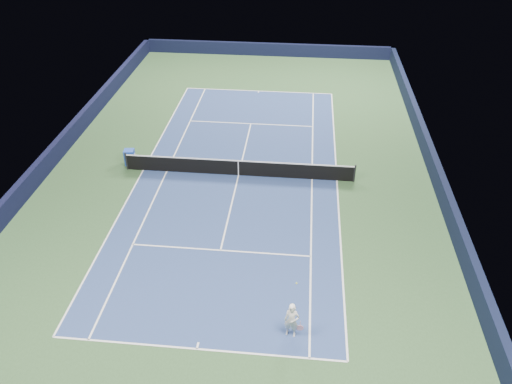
# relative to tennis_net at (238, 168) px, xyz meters

# --- Properties ---
(ground) EXTENTS (40.00, 40.00, 0.00)m
(ground) POSITION_rel_tennis_net_xyz_m (0.00, 0.00, -0.50)
(ground) COLOR #2C4B28
(ground) RESTS_ON ground
(wall_far) EXTENTS (22.00, 0.35, 1.10)m
(wall_far) POSITION_rel_tennis_net_xyz_m (0.00, 19.82, 0.05)
(wall_far) COLOR black
(wall_far) RESTS_ON ground
(wall_right) EXTENTS (0.35, 40.00, 1.10)m
(wall_right) POSITION_rel_tennis_net_xyz_m (10.82, 0.00, 0.05)
(wall_right) COLOR black
(wall_right) RESTS_ON ground
(wall_left) EXTENTS (0.35, 40.00, 1.10)m
(wall_left) POSITION_rel_tennis_net_xyz_m (-10.82, 0.00, 0.05)
(wall_left) COLOR black
(wall_left) RESTS_ON ground
(court_surface) EXTENTS (10.97, 23.77, 0.01)m
(court_surface) POSITION_rel_tennis_net_xyz_m (0.00, 0.00, -0.50)
(court_surface) COLOR navy
(court_surface) RESTS_ON ground
(baseline_far) EXTENTS (10.97, 0.08, 0.00)m
(baseline_far) POSITION_rel_tennis_net_xyz_m (0.00, 11.88, -0.50)
(baseline_far) COLOR white
(baseline_far) RESTS_ON ground
(baseline_near) EXTENTS (10.97, 0.08, 0.00)m
(baseline_near) POSITION_rel_tennis_net_xyz_m (0.00, -11.88, -0.50)
(baseline_near) COLOR white
(baseline_near) RESTS_ON ground
(sideline_doubles_right) EXTENTS (0.08, 23.77, 0.00)m
(sideline_doubles_right) POSITION_rel_tennis_net_xyz_m (5.49, 0.00, -0.50)
(sideline_doubles_right) COLOR white
(sideline_doubles_right) RESTS_ON ground
(sideline_doubles_left) EXTENTS (0.08, 23.77, 0.00)m
(sideline_doubles_left) POSITION_rel_tennis_net_xyz_m (-5.49, 0.00, -0.50)
(sideline_doubles_left) COLOR white
(sideline_doubles_left) RESTS_ON ground
(sideline_singles_right) EXTENTS (0.08, 23.77, 0.00)m
(sideline_singles_right) POSITION_rel_tennis_net_xyz_m (4.12, 0.00, -0.50)
(sideline_singles_right) COLOR white
(sideline_singles_right) RESTS_ON ground
(sideline_singles_left) EXTENTS (0.08, 23.77, 0.00)m
(sideline_singles_left) POSITION_rel_tennis_net_xyz_m (-4.12, 0.00, -0.50)
(sideline_singles_left) COLOR white
(sideline_singles_left) RESTS_ON ground
(service_line_far) EXTENTS (8.23, 0.08, 0.00)m
(service_line_far) POSITION_rel_tennis_net_xyz_m (0.00, 6.40, -0.50)
(service_line_far) COLOR white
(service_line_far) RESTS_ON ground
(service_line_near) EXTENTS (8.23, 0.08, 0.00)m
(service_line_near) POSITION_rel_tennis_net_xyz_m (0.00, -6.40, -0.50)
(service_line_near) COLOR white
(service_line_near) RESTS_ON ground
(center_service_line) EXTENTS (0.08, 12.80, 0.00)m
(center_service_line) POSITION_rel_tennis_net_xyz_m (0.00, 0.00, -0.50)
(center_service_line) COLOR white
(center_service_line) RESTS_ON ground
(center_mark_far) EXTENTS (0.08, 0.30, 0.00)m
(center_mark_far) POSITION_rel_tennis_net_xyz_m (0.00, 11.73, -0.50)
(center_mark_far) COLOR white
(center_mark_far) RESTS_ON ground
(center_mark_near) EXTENTS (0.08, 0.30, 0.00)m
(center_mark_near) POSITION_rel_tennis_net_xyz_m (0.00, -11.73, -0.50)
(center_mark_near) COLOR white
(center_mark_near) RESTS_ON ground
(tennis_net) EXTENTS (12.90, 0.10, 1.07)m
(tennis_net) POSITION_rel_tennis_net_xyz_m (0.00, 0.00, 0.00)
(tennis_net) COLOR black
(tennis_net) RESTS_ON ground
(sponsor_cube) EXTENTS (0.64, 0.58, 0.93)m
(sponsor_cube) POSITION_rel_tennis_net_xyz_m (-6.40, 0.58, -0.04)
(sponsor_cube) COLOR blue
(sponsor_cube) RESTS_ON ground
(tennis_player) EXTENTS (0.76, 1.26, 1.73)m
(tennis_player) POSITION_rel_tennis_net_xyz_m (3.41, -10.86, 0.27)
(tennis_player) COLOR white
(tennis_player) RESTS_ON ground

